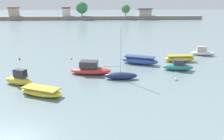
{
  "coord_description": "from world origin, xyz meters",
  "views": [
    {
      "loc": [
        5.88,
        -13.9,
        9.44
      ],
      "look_at": [
        7.43,
        14.79,
        0.47
      ],
      "focal_mm": 36.61,
      "sensor_mm": 36.0,
      "label": 1
    }
  ],
  "objects_px": {
    "moored_boat_8": "(179,58)",
    "moored_boat_9": "(203,52)",
    "mooring_buoy_0": "(176,79)",
    "mooring_buoy_1": "(71,58)",
    "moored_boat_3": "(41,92)",
    "moored_boat_6": "(140,60)",
    "moored_boat_5": "(121,75)",
    "moored_boat_4": "(90,69)",
    "mooring_buoy_4": "(19,59)",
    "moored_boat_2": "(19,79)",
    "moored_boat_7": "(178,66)"
  },
  "relations": [
    {
      "from": "moored_boat_8",
      "to": "moored_boat_9",
      "type": "height_order",
      "value": "moored_boat_9"
    },
    {
      "from": "mooring_buoy_0",
      "to": "mooring_buoy_1",
      "type": "bearing_deg",
      "value": 141.45
    },
    {
      "from": "mooring_buoy_1",
      "to": "moored_boat_3",
      "type": "bearing_deg",
      "value": -95.22
    },
    {
      "from": "moored_boat_6",
      "to": "mooring_buoy_0",
      "type": "height_order",
      "value": "moored_boat_6"
    },
    {
      "from": "moored_boat_5",
      "to": "mooring_buoy_0",
      "type": "xyz_separation_m",
      "value": [
        6.61,
        -0.81,
        -0.32
      ]
    },
    {
      "from": "moored_boat_5",
      "to": "moored_boat_4",
      "type": "bearing_deg",
      "value": 151.3
    },
    {
      "from": "moored_boat_3",
      "to": "mooring_buoy_1",
      "type": "relative_size",
      "value": 16.61
    },
    {
      "from": "moored_boat_3",
      "to": "moored_boat_8",
      "type": "distance_m",
      "value": 22.2
    },
    {
      "from": "moored_boat_8",
      "to": "mooring_buoy_4",
      "type": "bearing_deg",
      "value": 172.4
    },
    {
      "from": "moored_boat_3",
      "to": "moored_boat_8",
      "type": "relative_size",
      "value": 1.03
    },
    {
      "from": "moored_boat_3",
      "to": "moored_boat_9",
      "type": "xyz_separation_m",
      "value": [
        23.96,
        16.07,
        0.14
      ]
    },
    {
      "from": "moored_boat_2",
      "to": "mooring_buoy_1",
      "type": "bearing_deg",
      "value": 89.32
    },
    {
      "from": "moored_boat_5",
      "to": "moored_boat_7",
      "type": "xyz_separation_m",
      "value": [
        8.21,
        3.23,
        0.09
      ]
    },
    {
      "from": "moored_boat_4",
      "to": "mooring_buoy_0",
      "type": "distance_m",
      "value": 10.91
    },
    {
      "from": "mooring_buoy_0",
      "to": "moored_boat_2",
      "type": "bearing_deg",
      "value": -178.61
    },
    {
      "from": "moored_boat_4",
      "to": "mooring_buoy_0",
      "type": "relative_size",
      "value": 18.05
    },
    {
      "from": "moored_boat_5",
      "to": "moored_boat_8",
      "type": "distance_m",
      "value": 12.62
    },
    {
      "from": "moored_boat_2",
      "to": "moored_boat_6",
      "type": "height_order",
      "value": "moored_boat_2"
    },
    {
      "from": "mooring_buoy_1",
      "to": "moored_boat_7",
      "type": "bearing_deg",
      "value": -24.36
    },
    {
      "from": "mooring_buoy_4",
      "to": "moored_boat_3",
      "type": "bearing_deg",
      "value": -64.45
    },
    {
      "from": "moored_boat_8",
      "to": "mooring_buoy_0",
      "type": "xyz_separation_m",
      "value": [
        -3.36,
        -8.56,
        -0.33
      ]
    },
    {
      "from": "moored_boat_4",
      "to": "mooring_buoy_1",
      "type": "distance_m",
      "value": 8.62
    },
    {
      "from": "moored_boat_3",
      "to": "moored_boat_8",
      "type": "xyz_separation_m",
      "value": [
        18.53,
        12.22,
        0.08
      ]
    },
    {
      "from": "moored_boat_3",
      "to": "moored_boat_5",
      "type": "bearing_deg",
      "value": 51.28
    },
    {
      "from": "moored_boat_3",
      "to": "moored_boat_4",
      "type": "relative_size",
      "value": 0.91
    },
    {
      "from": "moored_boat_3",
      "to": "moored_boat_8",
      "type": "bearing_deg",
      "value": 57.1
    },
    {
      "from": "moored_boat_9",
      "to": "mooring_buoy_0",
      "type": "xyz_separation_m",
      "value": [
        -8.78,
        -12.4,
        -0.38
      ]
    },
    {
      "from": "moored_boat_3",
      "to": "mooring_buoy_0",
      "type": "xyz_separation_m",
      "value": [
        15.18,
        3.66,
        -0.25
      ]
    },
    {
      "from": "moored_boat_6",
      "to": "mooring_buoy_1",
      "type": "relative_size",
      "value": 18.68
    },
    {
      "from": "moored_boat_3",
      "to": "moored_boat_4",
      "type": "bearing_deg",
      "value": 78.78
    },
    {
      "from": "moored_boat_7",
      "to": "moored_boat_9",
      "type": "xyz_separation_m",
      "value": [
        7.18,
        8.36,
        -0.03
      ]
    },
    {
      "from": "moored_boat_4",
      "to": "mooring_buoy_1",
      "type": "height_order",
      "value": "moored_boat_4"
    },
    {
      "from": "moored_boat_5",
      "to": "moored_boat_7",
      "type": "relative_size",
      "value": 1.5
    },
    {
      "from": "moored_boat_4",
      "to": "moored_boat_8",
      "type": "height_order",
      "value": "moored_boat_4"
    },
    {
      "from": "mooring_buoy_4",
      "to": "moored_boat_6",
      "type": "bearing_deg",
      "value": -10.45
    },
    {
      "from": "mooring_buoy_4",
      "to": "mooring_buoy_0",
      "type": "bearing_deg",
      "value": -26.33
    },
    {
      "from": "moored_boat_8",
      "to": "moored_boat_2",
      "type": "bearing_deg",
      "value": -159.74
    },
    {
      "from": "moored_boat_4",
      "to": "moored_boat_3",
      "type": "bearing_deg",
      "value": -116.49
    },
    {
      "from": "moored_boat_5",
      "to": "mooring_buoy_1",
      "type": "distance_m",
      "value": 12.51
    },
    {
      "from": "moored_boat_2",
      "to": "moored_boat_8",
      "type": "xyz_separation_m",
      "value": [
        21.79,
        9.01,
        -0.16
      ]
    },
    {
      "from": "moored_boat_7",
      "to": "mooring_buoy_4",
      "type": "xyz_separation_m",
      "value": [
        -23.77,
        6.94,
        -0.42
      ]
    },
    {
      "from": "moored_boat_8",
      "to": "moored_boat_9",
      "type": "xyz_separation_m",
      "value": [
        5.42,
        3.85,
        0.05
      ]
    },
    {
      "from": "moored_boat_7",
      "to": "mooring_buoy_0",
      "type": "xyz_separation_m",
      "value": [
        -1.6,
        -4.04,
        -0.41
      ]
    },
    {
      "from": "moored_boat_2",
      "to": "mooring_buoy_0",
      "type": "xyz_separation_m",
      "value": [
        18.43,
        0.45,
        -0.49
      ]
    },
    {
      "from": "moored_boat_6",
      "to": "mooring_buoy_4",
      "type": "distance_m",
      "value": 19.35
    },
    {
      "from": "moored_boat_2",
      "to": "mooring_buoy_1",
      "type": "distance_m",
      "value": 12.37
    },
    {
      "from": "moored_boat_8",
      "to": "moored_boat_5",
      "type": "bearing_deg",
      "value": -144.34
    },
    {
      "from": "moored_boat_4",
      "to": "moored_boat_8",
      "type": "relative_size",
      "value": 1.13
    },
    {
      "from": "moored_boat_3",
      "to": "moored_boat_9",
      "type": "relative_size",
      "value": 1.19
    },
    {
      "from": "moored_boat_5",
      "to": "moored_boat_9",
      "type": "height_order",
      "value": "moored_boat_5"
    }
  ]
}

